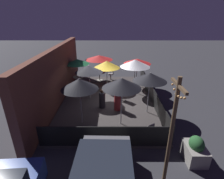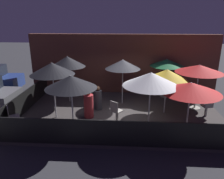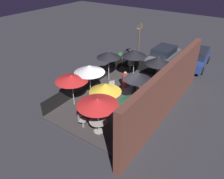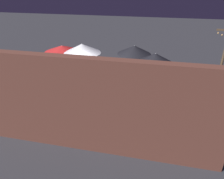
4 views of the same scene
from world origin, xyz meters
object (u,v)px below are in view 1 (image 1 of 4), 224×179
Objects in this scene: patio_umbrella_3 at (122,83)px; light_post at (172,129)px; patio_umbrella_2 at (135,63)px; patio_umbrella_4 at (107,64)px; dining_table_0 at (100,74)px; dining_table_1 at (79,79)px; patio_umbrella_5 at (89,69)px; patio_umbrella_6 at (150,77)px; planter_box at (195,150)px; patio_umbrella_7 at (79,84)px; patron_0 at (102,99)px; patio_chair_0 at (122,93)px; patio_umbrella_8 at (137,61)px; patio_chair_2 at (111,74)px; patio_umbrella_1 at (77,62)px; patron_1 at (118,101)px; patio_chair_1 at (148,132)px; patio_umbrella_0 at (99,58)px.

patio_umbrella_3 is 3.45m from light_post.
patio_umbrella_2 is 2.15m from patio_umbrella_4.
dining_table_0 is 1.18× the size of dining_table_1.
patio_umbrella_5 is 2.27× the size of dining_table_0.
patio_umbrella_4 is at bearing -99.50° from dining_table_1.
patio_umbrella_4 is at bearing 64.48° from patio_umbrella_2.
patio_umbrella_6 is (-3.66, -2.35, 0.30)m from patio_umbrella_4.
patio_umbrella_3 is 0.66× the size of light_post.
light_post is at bearing 123.05° from planter_box.
patio_umbrella_7 is 2.05× the size of patron_0.
patio_umbrella_2 is 1.15× the size of patio_umbrella_4.
patio_chair_0 is at bearing -3.92° from patio_umbrella_3.
patio_umbrella_5 is 2.75m from patio_umbrella_7.
patio_umbrella_8 is 2.25× the size of patio_chair_2.
patio_umbrella_5 is 7.09m from planter_box.
patio_chair_0 is at bearing 42.26° from patio_umbrella_6.
patio_umbrella_8 is (1.32, -0.33, -0.19)m from patio_umbrella_2.
light_post is at bearing -164.98° from patio_umbrella_4.
patron_0 is at bearing 70.99° from patio_chair_2.
patio_umbrella_6 is at bearing -131.56° from dining_table_1.
patio_umbrella_1 is 4.92m from patron_1.
patio_umbrella_3 is at bearing -146.84° from patio_umbrella_5.
dining_table_0 is at bearing -0.00° from patio_chair_2.
patio_chair_1 is 8.16m from patio_chair_2.
dining_table_1 is at bearing 26.28° from patio_umbrella_5.
patio_umbrella_1 is 9.54m from planter_box.
patio_umbrella_6 is 2.19× the size of planter_box.
patio_umbrella_0 reaches higher than patron_1.
patio_umbrella_0 is 4.90m from patron_0.
patio_chair_2 reaches higher than patio_chair_0.
patio_umbrella_2 is 2.05× the size of patron_0.
planter_box is at bearing -142.52° from dining_table_1.
patron_0 is (-3.49, 2.45, -1.42)m from patio_umbrella_8.
patio_umbrella_0 is 2.31× the size of patio_chair_1.
patio_umbrella_1 is 0.90× the size of patio_umbrella_6.
patio_umbrella_1 is at bearing -0.00° from patio_chair_0.
patio_chair_0 is 0.96× the size of patio_chair_1.
patio_umbrella_6 is 3.02m from patio_chair_1.
planter_box is at bearing -150.76° from patio_chair_1.
patio_umbrella_5 is (2.86, 1.87, -0.16)m from patio_umbrella_3.
planter_box is at bearing -142.52° from patio_umbrella_1.
dining_table_0 is at bearing 4.76° from patio_umbrella_0.
patio_umbrella_7 is (-2.75, 0.10, 0.08)m from patio_umbrella_5.
dining_table_0 is at bearing 68.07° from patio_umbrella_8.
patio_umbrella_3 reaches higher than patron_0.
dining_table_1 is 0.93× the size of patio_chair_0.
patio_chair_2 is (6.62, 0.51, -1.67)m from patio_umbrella_3.
patio_umbrella_1 is at bearing 37.48° from planter_box.
patio_chair_1 is at bearing -145.20° from patio_umbrella_5.
patio_chair_1 is 0.89× the size of planter_box.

